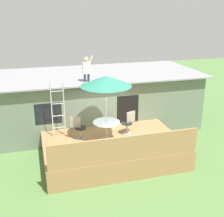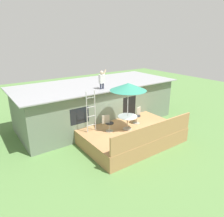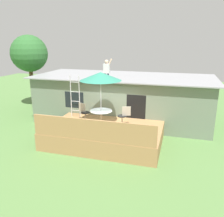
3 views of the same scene
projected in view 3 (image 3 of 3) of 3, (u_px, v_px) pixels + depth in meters
name	position (u px, v px, depth m)	size (l,w,h in m)	color
ground_plane	(105.00, 142.00, 11.37)	(40.00, 40.00, 0.00)	#567F42
house	(123.00, 98.00, 14.32)	(10.50, 4.50, 2.69)	slate
deck	(105.00, 134.00, 11.26)	(5.29, 3.49, 0.80)	#A87A4C
deck_railing	(92.00, 130.00, 9.46)	(5.19, 0.08, 0.90)	#A87A4C
patio_table	(101.00, 114.00, 11.14)	(1.04, 1.04, 0.74)	#A59E8C
patio_umbrella	(101.00, 76.00, 10.65)	(1.90, 1.90, 2.54)	silver
step_ladder	(75.00, 97.00, 12.27)	(0.52, 0.04, 2.20)	silver
person_figure	(107.00, 68.00, 12.50)	(0.47, 0.20, 1.11)	#33384C
patio_chair_left	(84.00, 112.00, 11.77)	(0.60, 0.44, 0.92)	#A59E8C
patio_chair_right	(124.00, 116.00, 11.21)	(0.61, 0.44, 0.92)	#A59E8C
backyard_tree	(29.00, 54.00, 16.63)	(2.56, 2.56, 5.10)	brown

